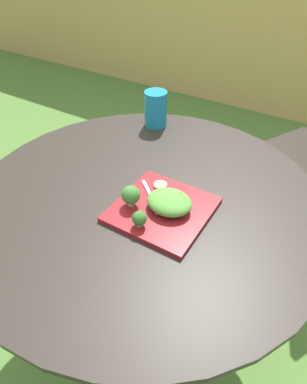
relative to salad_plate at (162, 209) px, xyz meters
The scene contains 9 objects.
ground_plane 0.77m from the salad_plate, 155.31° to the left, with size 12.00×12.00×0.00m, color #4C7533.
patio_table 0.25m from the salad_plate, 155.31° to the left, with size 1.06×1.06×0.75m.
salad_plate is the anchor object (origin of this frame).
drinking_glass 0.51m from the salad_plate, 123.30° to the left, with size 0.09×0.09×0.14m.
fork 0.04m from the salad_plate, 159.77° to the left, with size 0.13×0.11×0.00m.
lettuce_mound 0.04m from the salad_plate, 20.71° to the left, with size 0.13×0.11×0.05m, color #519338.
broccoli_floret_0 0.10m from the salad_plate, 154.78° to the right, with size 0.05×0.05×0.06m.
broccoli_floret_1 0.10m from the salad_plate, 98.95° to the right, with size 0.04×0.04×0.05m.
cucumber_slice_0 0.10m from the salad_plate, 123.62° to the left, with size 0.04×0.04×0.01m, color #8EB766.
Camera 1 is at (0.42, -0.64, 1.40)m, focal length 31.47 mm.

